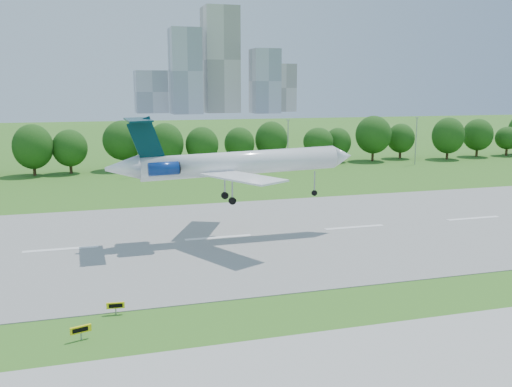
# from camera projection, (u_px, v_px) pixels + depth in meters

# --- Properties ---
(ground) EXTENTS (600.00, 600.00, 0.00)m
(ground) POSITION_uv_depth(u_px,v_px,m) (48.00, 332.00, 47.11)
(ground) COLOR #34641A
(ground) RESTS_ON ground
(runway) EXTENTS (400.00, 45.00, 0.08)m
(runway) POSITION_uv_depth(u_px,v_px,m) (61.00, 250.00, 70.68)
(runway) COLOR gray
(runway) RESTS_ON ground
(tree_line) EXTENTS (288.40, 8.40, 10.40)m
(tree_line) POSITION_uv_depth(u_px,v_px,m) (71.00, 147.00, 132.73)
(tree_line) COLOR #382314
(tree_line) RESTS_ON ground
(light_poles) EXTENTS (175.90, 0.25, 12.19)m
(light_poles) POSITION_uv_depth(u_px,v_px,m) (58.00, 151.00, 122.58)
(light_poles) COLOR gray
(light_poles) RESTS_ON ground
(skyline) EXTENTS (127.00, 52.00, 80.00)m
(skyline) POSITION_uv_depth(u_px,v_px,m) (216.00, 73.00, 437.58)
(skyline) COLOR #B2B2B7
(skyline) RESTS_ON ground
(airliner) EXTENTS (33.68, 24.62, 11.48)m
(airliner) POSITION_uv_depth(u_px,v_px,m) (229.00, 163.00, 74.75)
(airliner) COLOR white
(airliner) RESTS_ON ground
(taxi_sign_centre) EXTENTS (1.66, 0.68, 1.18)m
(taxi_sign_centre) POSITION_uv_depth(u_px,v_px,m) (81.00, 330.00, 45.39)
(taxi_sign_centre) COLOR gray
(taxi_sign_centre) RESTS_ON ground
(taxi_sign_right) EXTENTS (1.60, 0.33, 1.12)m
(taxi_sign_right) POSITION_uv_depth(u_px,v_px,m) (116.00, 306.00, 50.50)
(taxi_sign_right) COLOR gray
(taxi_sign_right) RESTS_ON ground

